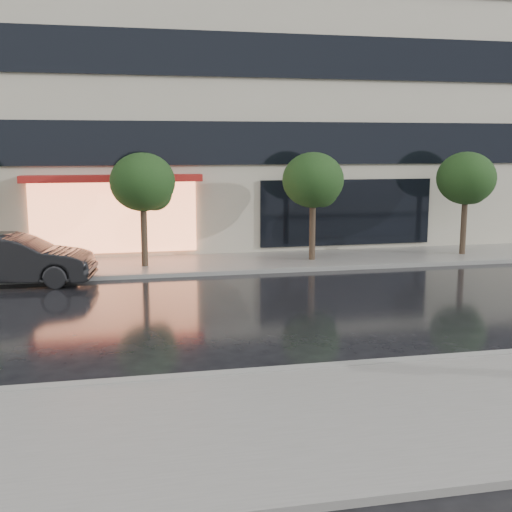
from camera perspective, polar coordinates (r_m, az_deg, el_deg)
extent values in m
plane|color=black|center=(13.32, 5.12, -8.73)|extent=(120.00, 120.00, 0.00)
cube|color=slate|center=(10.45, 10.49, -13.89)|extent=(60.00, 4.50, 0.12)
cube|color=slate|center=(23.00, -2.36, -0.62)|extent=(60.00, 3.50, 0.12)
cube|color=gray|center=(12.40, 6.49, -9.85)|extent=(60.00, 0.25, 0.14)
cube|color=gray|center=(21.31, -1.58, -1.43)|extent=(60.00, 0.25, 0.14)
cube|color=#BAB39D|center=(30.66, -5.05, 18.75)|extent=(30.00, 12.00, 18.00)
cube|color=black|center=(24.29, -3.11, 9.99)|extent=(28.00, 0.12, 1.60)
cube|color=black|center=(24.51, -3.18, 17.49)|extent=(28.00, 0.12, 1.60)
cube|color=#FF8C59|center=(24.12, -12.49, 3.35)|extent=(6.00, 0.10, 2.60)
cube|color=#A71D19|center=(23.68, -12.62, 6.74)|extent=(6.40, 0.70, 0.25)
cube|color=black|center=(25.68, 8.06, 3.86)|extent=(7.00, 0.10, 2.60)
cylinder|color=#33261C|center=(22.29, -9.90, 1.62)|extent=(0.22, 0.22, 2.20)
ellipsoid|color=#143313|center=(22.11, -10.05, 6.50)|extent=(2.20, 2.20, 1.98)
sphere|color=#143313|center=(22.35, -9.01, 5.53)|extent=(1.20, 1.20, 1.20)
cylinder|color=#33261C|center=(23.28, 5.03, 2.07)|extent=(0.22, 0.22, 2.20)
ellipsoid|color=#143313|center=(23.10, 5.10, 6.75)|extent=(2.20, 2.20, 1.98)
sphere|color=#143313|center=(23.44, 5.88, 5.80)|extent=(1.20, 1.20, 1.20)
cylinder|color=#33261C|center=(25.67, 17.96, 2.35)|extent=(0.22, 0.22, 2.20)
ellipsoid|color=#143313|center=(25.51, 18.18, 6.59)|extent=(2.20, 2.20, 1.98)
sphere|color=#143313|center=(25.91, 18.69, 5.72)|extent=(1.20, 1.20, 1.20)
imported|color=black|center=(20.90, -20.64, -0.31)|extent=(4.90, 2.27, 1.56)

